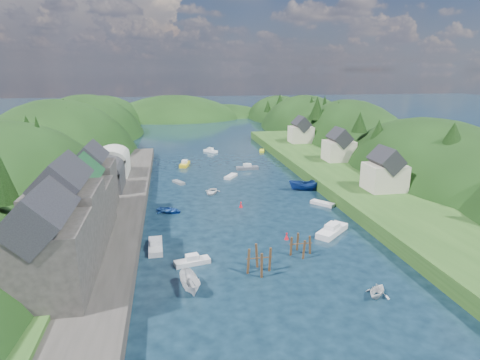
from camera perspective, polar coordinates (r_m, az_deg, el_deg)
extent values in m
plane|color=black|center=(99.95, -2.22, 1.09)|extent=(600.00, 600.00, 0.00)
ellipsoid|color=black|center=(90.47, -30.18, -8.29)|extent=(44.00, 75.56, 48.19)
ellipsoid|color=black|center=(129.54, -23.94, -1.08)|extent=(44.00, 75.56, 52.00)
ellipsoid|color=black|center=(170.25, -20.71, 3.18)|extent=(44.00, 75.56, 48.19)
ellipsoid|color=black|center=(210.76, -18.79, 5.99)|extent=(44.00, 75.56, 39.00)
ellipsoid|color=black|center=(102.55, 25.24, -4.59)|extent=(36.00, 75.56, 44.49)
ellipsoid|color=black|center=(138.24, 15.11, 1.01)|extent=(36.00, 75.56, 48.00)
ellipsoid|color=black|center=(176.97, 9.29, 4.63)|extent=(36.00, 75.56, 44.49)
ellipsoid|color=black|center=(216.24, 5.64, 7.09)|extent=(36.00, 75.56, 36.00)
ellipsoid|color=black|center=(218.74, -9.21, 6.08)|extent=(80.00, 60.00, 44.00)
ellipsoid|color=black|center=(231.02, -2.24, 6.25)|extent=(70.00, 56.00, 36.00)
cone|color=black|center=(57.11, -30.91, 0.56)|extent=(3.59, 3.59, 7.06)
cone|color=black|center=(87.08, -26.78, 5.64)|extent=(3.35, 3.35, 7.78)
cone|color=black|center=(99.31, -27.99, 6.41)|extent=(4.18, 4.18, 5.99)
cone|color=black|center=(114.87, -23.30, 8.13)|extent=(4.73, 4.73, 5.69)
cone|color=black|center=(124.45, -23.68, 8.91)|extent=(4.34, 4.34, 7.53)
cone|color=black|center=(130.13, -20.73, 7.29)|extent=(5.28, 5.28, 5.41)
cone|color=black|center=(142.38, -21.36, 9.22)|extent=(4.77, 4.77, 5.79)
cone|color=black|center=(148.87, -18.80, 8.32)|extent=(4.07, 4.07, 4.85)
cone|color=black|center=(163.62, -19.31, 9.23)|extent=(4.56, 4.56, 7.63)
cone|color=black|center=(173.45, -19.57, 9.13)|extent=(4.75, 4.75, 6.05)
cone|color=black|center=(187.83, -18.70, 9.71)|extent=(4.27, 4.27, 6.58)
cone|color=black|center=(85.69, 28.04, 5.43)|extent=(5.24, 5.24, 5.65)
cone|color=black|center=(91.71, 26.01, 5.07)|extent=(5.03, 5.03, 5.80)
cone|color=black|center=(100.88, 19.06, 6.20)|extent=(5.29, 5.29, 6.80)
cone|color=black|center=(106.02, 16.67, 7.91)|extent=(4.07, 4.07, 5.10)
cone|color=black|center=(118.66, 16.78, 6.61)|extent=(3.40, 3.40, 5.23)
cone|color=black|center=(133.35, 13.78, 9.09)|extent=(4.94, 4.94, 8.00)
cone|color=black|center=(133.96, 10.90, 9.98)|extent=(5.25, 5.25, 7.26)
cone|color=black|center=(145.33, 11.94, 10.23)|extent=(3.36, 3.36, 7.92)
cone|color=black|center=(160.83, 10.12, 10.28)|extent=(4.57, 4.57, 7.64)
cone|color=black|center=(172.45, 8.19, 10.06)|extent=(3.59, 3.59, 6.32)
cone|color=black|center=(184.04, 5.70, 11.21)|extent=(4.14, 4.14, 5.78)
cone|color=black|center=(190.32, 3.98, 10.45)|extent=(3.83, 3.83, 5.46)
cube|color=#2D2B28|center=(70.90, -18.34, -4.94)|extent=(12.00, 110.00, 2.00)
cube|color=#234719|center=(72.22, -23.87, -4.92)|extent=(12.00, 110.00, 2.50)
cube|color=#2D2B28|center=(45.92, -25.73, -10.25)|extent=(8.00, 9.00, 8.00)
cube|color=black|center=(44.14, -26.48, -4.41)|extent=(5.88, 9.36, 5.88)
cube|color=#2D2B28|center=(53.76, -23.35, -5.70)|extent=(8.00, 9.00, 9.00)
cube|color=black|center=(52.17, -23.98, -0.08)|extent=(5.88, 9.36, 5.88)
cube|color=#2D2B28|center=(62.37, -21.47, -3.63)|extent=(8.00, 9.00, 7.00)
cube|color=#1E592D|center=(61.14, -21.88, 0.33)|extent=(5.88, 9.36, 5.88)
cube|color=#2D2B28|center=(70.67, -20.17, -0.90)|extent=(7.00, 8.00, 8.00)
cube|color=black|center=(69.55, -20.53, 2.93)|extent=(5.15, 8.32, 5.15)
cube|color=#2D2D30|center=(82.61, -18.69, 0.07)|extent=(7.00, 9.00, 4.00)
cylinder|color=#2D2D30|center=(82.13, -18.81, 1.41)|extent=(7.00, 9.00, 7.00)
cube|color=#B2B2A8|center=(94.14, -17.69, 1.97)|extent=(7.00, 9.00, 4.00)
cylinder|color=#B2B2A8|center=(93.72, -17.78, 3.16)|extent=(7.00, 9.00, 7.00)
cube|color=#234719|center=(96.94, 13.42, 0.95)|extent=(16.00, 120.00, 2.40)
cube|color=beige|center=(81.39, 19.85, 0.39)|extent=(7.00, 6.00, 5.00)
cube|color=black|center=(80.64, 20.06, 2.69)|extent=(5.15, 6.24, 5.15)
cube|color=beige|center=(104.87, 13.85, 4.07)|extent=(7.00, 6.00, 5.00)
cube|color=black|center=(104.29, 13.96, 5.87)|extent=(5.15, 6.24, 5.15)
cube|color=beige|center=(129.29, 8.64, 6.42)|extent=(7.00, 6.00, 5.00)
cube|color=black|center=(128.82, 8.70, 7.89)|extent=(5.15, 6.24, 5.15)
cylinder|color=#382314|center=(51.72, 4.27, -11.50)|extent=(0.32, 0.32, 3.86)
cylinder|color=#382314|center=(52.63, 2.40, -10.97)|extent=(0.32, 0.32, 3.86)
cylinder|color=#382314|center=(51.16, 1.19, -11.78)|extent=(0.32, 0.32, 3.86)
cylinder|color=#382314|center=(50.22, 3.10, -12.35)|extent=(0.32, 0.32, 3.86)
cylinder|color=#382314|center=(51.14, 2.75, -11.02)|extent=(3.33, 0.16, 0.16)
cylinder|color=#382314|center=(57.09, 9.91, -9.33)|extent=(0.32, 0.32, 3.25)
cylinder|color=#382314|center=(57.83, 8.17, -8.92)|extent=(0.32, 0.32, 3.25)
cylinder|color=#382314|center=(56.27, 7.27, -9.60)|extent=(0.32, 0.32, 3.25)
cylinder|color=#382314|center=(55.50, 9.05, -10.04)|extent=(0.32, 0.32, 3.25)
cylinder|color=#382314|center=(56.43, 8.62, -8.95)|extent=(3.26, 0.16, 0.16)
cone|color=#AC0D18|center=(61.29, 6.64, -8.01)|extent=(0.70, 0.70, 0.90)
sphere|color=#AC0D18|center=(61.10, 6.66, -7.58)|extent=(0.30, 0.30, 0.30)
cone|color=#AC0D18|center=(74.51, 0.12, -3.59)|extent=(0.70, 0.70, 0.90)
sphere|color=#AC0D18|center=(74.34, 0.12, -3.22)|extent=(0.30, 0.30, 0.30)
cube|color=white|center=(125.12, -4.21, 4.12)|extent=(4.27, 4.70, 0.67)
cube|color=silver|center=(124.98, -4.22, 4.44)|extent=(1.92, 2.00, 0.70)
cube|color=slate|center=(91.26, -8.72, -0.33)|extent=(2.90, 3.87, 0.52)
imported|color=silver|center=(48.19, -7.08, -14.38)|extent=(2.88, 5.48, 2.01)
cube|color=silver|center=(59.13, -11.92, -9.25)|extent=(2.11, 5.90, 0.82)
cube|color=silver|center=(58.80, -11.97, -8.54)|extent=(1.41, 2.09, 0.70)
cube|color=silver|center=(64.56, 12.95, -7.08)|extent=(6.64, 6.31, 0.97)
cube|color=silver|center=(64.23, 12.99, -6.36)|extent=(2.86, 2.80, 0.70)
cube|color=#CCCE18|center=(125.47, 3.12, 4.15)|extent=(2.39, 4.48, 0.60)
imported|color=navy|center=(85.73, 9.00, -0.80)|extent=(6.52, 3.20, 2.41)
imported|color=navy|center=(73.24, -10.01, -4.26)|extent=(5.87, 5.43, 0.99)
cube|color=silver|center=(54.15, -6.80, -11.50)|extent=(4.89, 2.53, 0.65)
cube|color=silver|center=(53.83, -6.82, -10.82)|extent=(1.83, 1.41, 0.70)
imported|color=silver|center=(49.27, 18.94, -14.62)|extent=(4.39, 4.35, 1.75)
cube|color=gold|center=(107.79, -7.88, 2.21)|extent=(3.18, 6.11, 0.82)
cube|color=silver|center=(107.61, -7.90, 2.63)|extent=(1.77, 2.29, 0.70)
imported|color=silver|center=(83.17, -4.10, -1.69)|extent=(4.37, 5.20, 0.92)
cube|color=#52565E|center=(102.82, 1.05, 1.71)|extent=(5.62, 2.01, 0.78)
cube|color=silver|center=(102.64, 1.06, 2.13)|extent=(1.99, 1.35, 0.70)
cube|color=silver|center=(77.48, 11.64, -3.29)|extent=(4.09, 4.43, 0.64)
cube|color=silver|center=(95.04, -1.32, 0.52)|extent=(3.74, 4.69, 0.64)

